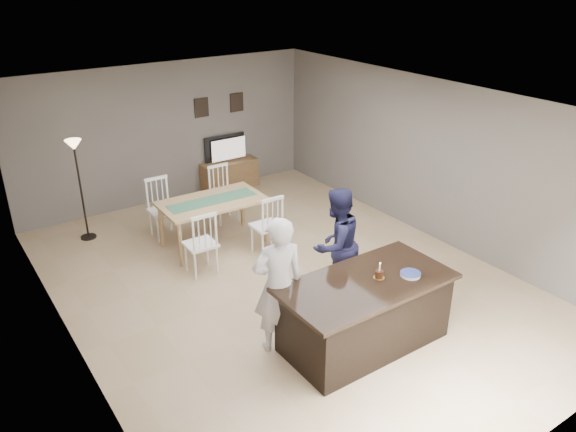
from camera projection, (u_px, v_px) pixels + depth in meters
floor at (283, 281)px, 8.44m from camera, size 8.00×8.00×0.00m
room_shell at (282, 177)px, 7.74m from camera, size 8.00×8.00×8.00m
kitchen_island at (365, 312)px, 6.90m from camera, size 2.15×1.10×0.90m
tv_console at (230, 175)px, 11.76m from camera, size 1.20×0.40×0.60m
television at (227, 148)px, 11.58m from camera, size 0.91×0.12×0.53m
tv_screen_glow at (229, 149)px, 11.52m from camera, size 0.78×0.00×0.78m
picture_frames at (219, 105)px, 11.29m from camera, size 1.10×0.02×0.38m
doorway at (139, 376)px, 4.65m from camera, size 0.00×2.10×2.65m
woman at (278, 285)px, 6.67m from camera, size 0.73×0.56×1.76m
man at (336, 245)px, 7.74m from camera, size 0.88×0.73×1.65m
birthday_cake at (379, 274)px, 6.77m from camera, size 0.14×0.14×0.21m
plate_stack at (410, 274)px, 6.83m from camera, size 0.25×0.25×0.04m
dining_table at (213, 208)px, 9.28m from camera, size 1.73×1.96×1.04m
floor_lamp at (77, 163)px, 9.21m from camera, size 0.26×0.26×1.76m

